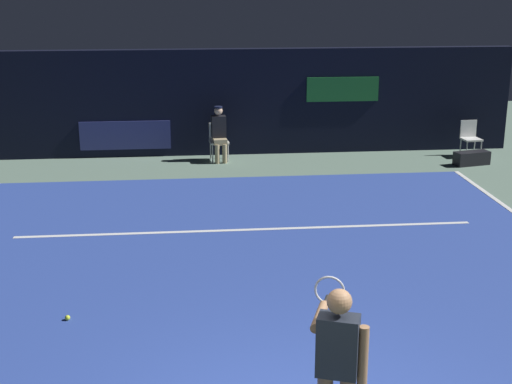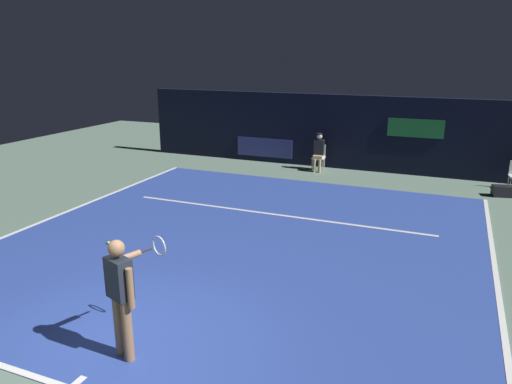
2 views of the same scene
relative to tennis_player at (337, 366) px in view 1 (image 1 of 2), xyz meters
The scene contains 9 objects.
ground_plane 4.61m from the tennis_player, 93.04° to the left, with size 29.49×29.49×0.00m, color slate.
court_surface 4.61m from the tennis_player, 93.04° to the left, with size 10.26×10.76×0.01m, color #2D479E.
line_service 6.46m from the tennis_player, 92.15° to the left, with size 8.00×0.10×0.01m, color white.
back_wall 12.21m from the tennis_player, 91.13° to the left, with size 14.32×0.33×2.60m.
tennis_player is the anchor object (origin of this frame).
line_judge_on_chair 11.47m from the tennis_player, 92.38° to the left, with size 0.48×0.56×1.32m.
courtside_chair_near 12.70m from the tennis_player, 63.30° to the left, with size 0.48×0.45×0.88m.
tennis_ball 4.35m from the tennis_player, 132.34° to the left, with size 0.07×0.07×0.07m, color #CCE033.
equipment_bag 11.84m from the tennis_player, 62.61° to the left, with size 0.84×0.32×0.32m, color black.
Camera 1 is at (-1.03, -5.71, 4.28)m, focal length 51.04 mm.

